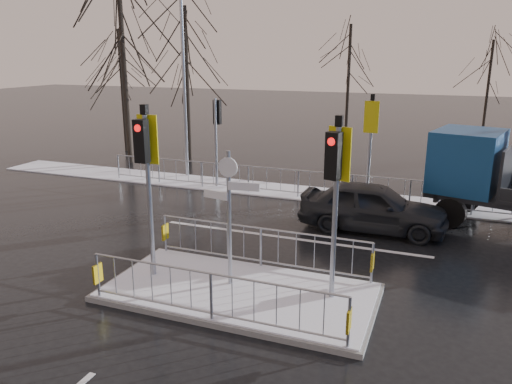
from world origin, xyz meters
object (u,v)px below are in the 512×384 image
(traffic_island, at_px, (239,279))
(street_lamp_left, at_px, (185,71))
(flatbed_truck, at_px, (496,177))
(car_far_lane, at_px, (373,207))

(traffic_island, relative_size, street_lamp_left, 0.73)
(traffic_island, relative_size, flatbed_truck, 0.90)
(car_far_lane, height_order, flatbed_truck, flatbed_truck)
(street_lamp_left, bearing_deg, flatbed_truck, -10.74)
(traffic_island, relative_size, car_far_lane, 1.37)
(traffic_island, bearing_deg, car_far_lane, 68.34)
(car_far_lane, xyz_separation_m, flatbed_truck, (3.41, 1.86, 0.80))
(flatbed_truck, height_order, street_lamp_left, street_lamp_left)
(traffic_island, distance_m, flatbed_truck, 9.18)
(flatbed_truck, distance_m, street_lamp_left, 12.52)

